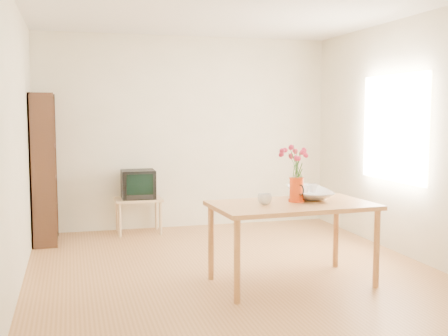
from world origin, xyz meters
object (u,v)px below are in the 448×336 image
object	(u,v)px
mug	(265,199)
bowl	(310,172)
television	(138,184)
pitcher	(296,191)
table	(292,212)

from	to	relation	value
mug	bowl	world-z (taller)	bowl
television	pitcher	bearing A→B (deg)	-63.64
table	television	distance (m)	2.78
table	bowl	distance (m)	0.53
pitcher	mug	distance (m)	0.35
bowl	table	bearing A→B (deg)	-135.71
table	television	world-z (taller)	television
table	bowl	size ratio (longest dim) A/B	2.85
mug	table	bearing A→B (deg)	133.05
television	mug	bearing A→B (deg)	-70.84
mug	bowl	bearing A→B (deg)	160.31
table	mug	xyz separation A→B (m)	(-0.27, 0.00, 0.13)
mug	television	distance (m)	2.69
table	pitcher	world-z (taller)	pitcher
pitcher	mug	world-z (taller)	pitcher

